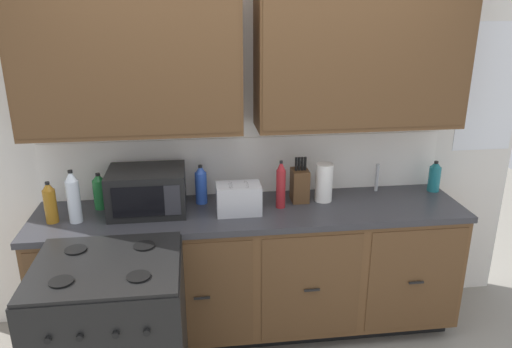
{
  "coord_description": "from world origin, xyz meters",
  "views": [
    {
      "loc": [
        -0.35,
        -2.62,
        2.2
      ],
      "look_at": [
        0.03,
        0.27,
        1.18
      ],
      "focal_mm": 34.55,
      "sensor_mm": 36.0,
      "label": 1
    }
  ],
  "objects_px": {
    "paper_towel_roll": "(324,182)",
    "microwave": "(147,191)",
    "bottle_blue": "(201,185)",
    "bottle_green": "(100,191)",
    "knife_block": "(300,185)",
    "bottle_amber": "(50,203)",
    "bottle_teal": "(435,176)",
    "bottle_clear": "(73,197)",
    "stove_range": "(114,340)",
    "toaster": "(239,199)",
    "bottle_red": "(281,185)"
  },
  "relations": [
    {
      "from": "stove_range",
      "to": "bottle_red",
      "type": "height_order",
      "value": "bottle_red"
    },
    {
      "from": "bottle_amber",
      "to": "bottle_teal",
      "type": "bearing_deg",
      "value": 4.57
    },
    {
      "from": "bottle_green",
      "to": "bottle_blue",
      "type": "height_order",
      "value": "bottle_blue"
    },
    {
      "from": "bottle_clear",
      "to": "microwave",
      "type": "bearing_deg",
      "value": 14.05
    },
    {
      "from": "bottle_red",
      "to": "bottle_clear",
      "type": "bearing_deg",
      "value": -177.2
    },
    {
      "from": "microwave",
      "to": "toaster",
      "type": "height_order",
      "value": "microwave"
    },
    {
      "from": "toaster",
      "to": "bottle_amber",
      "type": "xyz_separation_m",
      "value": [
        -1.14,
        0.0,
        0.03
      ]
    },
    {
      "from": "paper_towel_roll",
      "to": "knife_block",
      "type": "bearing_deg",
      "value": 172.97
    },
    {
      "from": "knife_block",
      "to": "bottle_red",
      "type": "height_order",
      "value": "bottle_red"
    },
    {
      "from": "bottle_teal",
      "to": "paper_towel_roll",
      "type": "bearing_deg",
      "value": -174.59
    },
    {
      "from": "stove_range",
      "to": "toaster",
      "type": "bearing_deg",
      "value": 38.34
    },
    {
      "from": "stove_range",
      "to": "bottle_blue",
      "type": "bearing_deg",
      "value": 56.83
    },
    {
      "from": "knife_block",
      "to": "bottle_teal",
      "type": "bearing_deg",
      "value": 3.39
    },
    {
      "from": "microwave",
      "to": "paper_towel_roll",
      "type": "bearing_deg",
      "value": 1.55
    },
    {
      "from": "toaster",
      "to": "bottle_green",
      "type": "bearing_deg",
      "value": 168.19
    },
    {
      "from": "bottle_red",
      "to": "bottle_green",
      "type": "distance_m",
      "value": 1.17
    },
    {
      "from": "stove_range",
      "to": "bottle_green",
      "type": "distance_m",
      "value": 0.97
    },
    {
      "from": "microwave",
      "to": "knife_block",
      "type": "height_order",
      "value": "knife_block"
    },
    {
      "from": "stove_range",
      "to": "bottle_teal",
      "type": "distance_m",
      "value": 2.36
    },
    {
      "from": "toaster",
      "to": "bottle_green",
      "type": "height_order",
      "value": "bottle_green"
    },
    {
      "from": "stove_range",
      "to": "microwave",
      "type": "xyz_separation_m",
      "value": [
        0.17,
        0.68,
        0.6
      ]
    },
    {
      "from": "toaster",
      "to": "stove_range",
      "type": "bearing_deg",
      "value": -141.66
    },
    {
      "from": "bottle_red",
      "to": "bottle_green",
      "type": "height_order",
      "value": "bottle_red"
    },
    {
      "from": "paper_towel_roll",
      "to": "bottle_blue",
      "type": "height_order",
      "value": "bottle_blue"
    },
    {
      "from": "stove_range",
      "to": "bottle_teal",
      "type": "xyz_separation_m",
      "value": [
        2.15,
        0.79,
        0.56
      ]
    },
    {
      "from": "paper_towel_roll",
      "to": "bottle_green",
      "type": "xyz_separation_m",
      "value": [
        -1.47,
        0.06,
        -0.01
      ]
    },
    {
      "from": "bottle_clear",
      "to": "bottle_teal",
      "type": "bearing_deg",
      "value": 5.13
    },
    {
      "from": "knife_block",
      "to": "stove_range",
      "type": "bearing_deg",
      "value": -147.88
    },
    {
      "from": "stove_range",
      "to": "toaster",
      "type": "relative_size",
      "value": 3.39
    },
    {
      "from": "stove_range",
      "to": "bottle_blue",
      "type": "xyz_separation_m",
      "value": [
        0.51,
        0.78,
        0.58
      ]
    },
    {
      "from": "bottle_clear",
      "to": "bottle_amber",
      "type": "bearing_deg",
      "value": 175.18
    },
    {
      "from": "bottle_amber",
      "to": "bottle_teal",
      "type": "height_order",
      "value": "bottle_amber"
    },
    {
      "from": "bottle_red",
      "to": "paper_towel_roll",
      "type": "bearing_deg",
      "value": 13.85
    },
    {
      "from": "microwave",
      "to": "toaster",
      "type": "relative_size",
      "value": 1.71
    },
    {
      "from": "bottle_green",
      "to": "knife_block",
      "type": "bearing_deg",
      "value": -1.65
    },
    {
      "from": "toaster",
      "to": "bottle_amber",
      "type": "bearing_deg",
      "value": 179.95
    },
    {
      "from": "stove_range",
      "to": "bottle_amber",
      "type": "xyz_separation_m",
      "value": [
        -0.4,
        0.58,
        0.58
      ]
    },
    {
      "from": "knife_block",
      "to": "bottle_clear",
      "type": "xyz_separation_m",
      "value": [
        -1.43,
        -0.16,
        0.05
      ]
    },
    {
      "from": "bottle_amber",
      "to": "bottle_clear",
      "type": "bearing_deg",
      "value": -4.82
    },
    {
      "from": "bottle_blue",
      "to": "bottle_green",
      "type": "bearing_deg",
      "value": -179.39
    },
    {
      "from": "bottle_green",
      "to": "paper_towel_roll",
      "type": "bearing_deg",
      "value": -2.24
    },
    {
      "from": "bottle_teal",
      "to": "bottle_clear",
      "type": "xyz_separation_m",
      "value": [
        -2.41,
        -0.22,
        0.05
      ]
    },
    {
      "from": "paper_towel_roll",
      "to": "bottle_amber",
      "type": "bearing_deg",
      "value": -175.83
    },
    {
      "from": "bottle_blue",
      "to": "bottle_clear",
      "type": "bearing_deg",
      "value": -165.23
    },
    {
      "from": "stove_range",
      "to": "toaster",
      "type": "height_order",
      "value": "toaster"
    },
    {
      "from": "bottle_green",
      "to": "bottle_clear",
      "type": "relative_size",
      "value": 0.72
    },
    {
      "from": "bottle_amber",
      "to": "bottle_clear",
      "type": "xyz_separation_m",
      "value": [
        0.14,
        -0.01,
        0.03
      ]
    },
    {
      "from": "paper_towel_roll",
      "to": "microwave",
      "type": "bearing_deg",
      "value": -178.45
    },
    {
      "from": "knife_block",
      "to": "bottle_amber",
      "type": "distance_m",
      "value": 1.58
    },
    {
      "from": "paper_towel_roll",
      "to": "bottle_red",
      "type": "height_order",
      "value": "bottle_red"
    }
  ]
}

